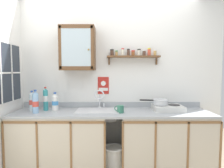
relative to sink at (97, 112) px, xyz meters
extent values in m
cube|color=white|center=(0.20, 0.28, 0.41)|extent=(3.26, 0.05, 2.60)
cube|color=beige|center=(-0.50, -0.04, -0.41)|extent=(1.22, 0.58, 0.81)
cube|color=brown|center=(-0.50, -0.33, -0.05)|extent=(1.22, 0.01, 0.03)
cube|color=brown|center=(-1.12, -0.33, -0.41)|extent=(0.02, 0.01, 0.74)
cube|color=brown|center=(-0.71, -0.33, -0.41)|extent=(0.02, 0.01, 0.74)
cube|color=brown|center=(-0.30, -0.33, -0.41)|extent=(0.02, 0.01, 0.74)
cube|color=brown|center=(0.11, -0.33, -0.41)|extent=(0.02, 0.01, 0.74)
cube|color=beige|center=(0.92, -0.04, -0.41)|extent=(1.18, 0.58, 0.81)
cube|color=brown|center=(0.92, -0.33, -0.05)|extent=(1.18, 0.01, 0.03)
cube|color=brown|center=(0.33, -0.33, -0.41)|extent=(0.02, 0.01, 0.74)
cube|color=brown|center=(0.72, -0.33, -0.41)|extent=(0.02, 0.01, 0.74)
cube|color=brown|center=(1.11, -0.33, -0.41)|extent=(0.02, 0.01, 0.74)
cube|color=brown|center=(1.51, -0.33, -0.41)|extent=(0.02, 0.01, 0.74)
cube|color=#9EA3A8|center=(0.20, -0.04, 0.01)|extent=(2.62, 0.61, 0.03)
cube|color=#9EA3A8|center=(0.20, 0.24, 0.06)|extent=(2.62, 0.02, 0.08)
cube|color=silver|center=(0.00, -0.02, 0.03)|extent=(0.57, 0.38, 0.01)
cube|color=slate|center=(0.00, -0.02, -0.08)|extent=(0.49, 0.31, 0.01)
cube|color=slate|center=(0.00, 0.14, -0.03)|extent=(0.49, 0.01, 0.11)
cube|color=slate|center=(0.00, -0.17, -0.03)|extent=(0.49, 0.01, 0.11)
cylinder|color=#4C4C51|center=(0.00, -0.02, -0.08)|extent=(0.04, 0.04, 0.01)
cylinder|color=silver|center=(0.02, 0.20, 0.04)|extent=(0.05, 0.05, 0.02)
cylinder|color=silver|center=(0.02, 0.20, 0.14)|extent=(0.02, 0.02, 0.18)
torus|color=silver|center=(0.02, 0.14, 0.23)|extent=(0.14, 0.02, 0.14)
cylinder|color=silver|center=(0.08, 0.20, 0.07)|extent=(0.02, 0.02, 0.05)
cube|color=silver|center=(0.96, 0.00, 0.06)|extent=(0.39, 0.33, 0.07)
cylinder|color=#2D2D2D|center=(0.87, 0.03, 0.10)|extent=(0.16, 0.16, 0.01)
cylinder|color=#2D2D2D|center=(1.05, 0.03, 0.10)|extent=(0.16, 0.16, 0.01)
cylinder|color=black|center=(0.87, -0.15, 0.06)|extent=(0.03, 0.02, 0.03)
cylinder|color=black|center=(1.05, -0.15, 0.06)|extent=(0.03, 0.02, 0.03)
cylinder|color=silver|center=(0.87, 0.03, 0.14)|extent=(0.20, 0.20, 0.07)
torus|color=silver|center=(0.87, 0.03, 0.17)|extent=(0.20, 0.20, 0.01)
cylinder|color=black|center=(0.68, 0.06, 0.16)|extent=(0.19, 0.05, 0.02)
cylinder|color=silver|center=(-0.89, -0.01, 0.14)|extent=(0.07, 0.07, 0.23)
cone|color=silver|center=(-0.89, -0.01, 0.26)|extent=(0.07, 0.07, 0.03)
cylinder|color=#2D59B2|center=(-0.89, -0.01, 0.29)|extent=(0.03, 0.03, 0.02)
cylinder|color=#D84C3F|center=(-0.89, -0.01, 0.14)|extent=(0.07, 0.07, 0.06)
cylinder|color=teal|center=(-0.72, 0.03, 0.16)|extent=(0.06, 0.06, 0.28)
cone|color=teal|center=(-0.72, 0.03, 0.31)|extent=(0.06, 0.06, 0.03)
cylinder|color=red|center=(-0.72, 0.03, 0.34)|extent=(0.03, 0.03, 0.02)
cylinder|color=white|center=(-0.72, 0.03, 0.19)|extent=(0.07, 0.07, 0.08)
cylinder|color=#8CB7E0|center=(-0.79, -0.14, 0.15)|extent=(0.08, 0.08, 0.25)
cone|color=#8CB7E0|center=(-0.79, -0.14, 0.29)|extent=(0.07, 0.07, 0.03)
cylinder|color=#2D59B2|center=(-0.79, -0.14, 0.31)|extent=(0.03, 0.03, 0.02)
cylinder|color=#D84C3F|center=(-0.79, -0.14, 0.14)|extent=(0.08, 0.08, 0.07)
cylinder|color=white|center=(-0.59, 0.02, 0.12)|extent=(0.08, 0.08, 0.20)
cone|color=white|center=(-0.59, 0.02, 0.24)|extent=(0.08, 0.08, 0.04)
cylinder|color=#2D59B2|center=(-0.59, 0.02, 0.27)|extent=(0.04, 0.04, 0.02)
cylinder|color=#3F8CCC|center=(-0.59, 0.02, 0.13)|extent=(0.08, 0.08, 0.05)
cylinder|color=#337259|center=(0.31, -0.12, 0.07)|extent=(0.09, 0.09, 0.10)
torus|color=#337259|center=(0.26, -0.11, 0.08)|extent=(0.07, 0.03, 0.07)
cube|color=brown|center=(-0.28, 0.12, 0.88)|extent=(0.48, 0.26, 0.61)
cube|color=silver|center=(-0.28, -0.01, 0.88)|extent=(0.39, 0.01, 0.50)
cube|color=brown|center=(-0.50, -0.01, 0.88)|extent=(0.04, 0.01, 0.57)
cube|color=brown|center=(-0.07, -0.01, 0.88)|extent=(0.04, 0.01, 0.57)
cube|color=brown|center=(-0.28, -0.01, 1.15)|extent=(0.45, 0.01, 0.05)
cube|color=brown|center=(-0.28, -0.01, 0.61)|extent=(0.45, 0.01, 0.05)
sphere|color=olive|center=(-0.11, -0.03, 0.85)|extent=(0.02, 0.02, 0.02)
cube|color=brown|center=(0.50, 0.18, 0.77)|extent=(0.76, 0.14, 0.02)
cube|color=brown|center=(0.15, 0.24, 0.71)|extent=(0.02, 0.03, 0.10)
cube|color=brown|center=(0.85, 0.24, 0.71)|extent=(0.02, 0.03, 0.10)
cylinder|color=#4C3326|center=(0.20, 0.20, 0.82)|extent=(0.05, 0.05, 0.08)
cylinder|color=black|center=(0.20, 0.20, 0.87)|extent=(0.05, 0.05, 0.02)
cylinder|color=tan|center=(0.26, 0.19, 0.81)|extent=(0.04, 0.04, 0.06)
cylinder|color=#33723F|center=(0.26, 0.19, 0.85)|extent=(0.04, 0.04, 0.02)
cylinder|color=silver|center=(0.35, 0.19, 0.83)|extent=(0.04, 0.04, 0.09)
cylinder|color=red|center=(0.35, 0.19, 0.88)|extent=(0.04, 0.04, 0.02)
cylinder|color=#4C3326|center=(0.43, 0.19, 0.82)|extent=(0.04, 0.04, 0.08)
cylinder|color=black|center=(0.43, 0.19, 0.87)|extent=(0.04, 0.04, 0.02)
cylinder|color=brown|center=(0.50, 0.19, 0.81)|extent=(0.05, 0.05, 0.06)
cylinder|color=red|center=(0.50, 0.19, 0.85)|extent=(0.05, 0.05, 0.02)
cylinder|color=silver|center=(0.58, 0.19, 0.82)|extent=(0.04, 0.04, 0.08)
cylinder|color=black|center=(0.58, 0.19, 0.87)|extent=(0.05, 0.05, 0.02)
cylinder|color=#4C3326|center=(0.65, 0.17, 0.82)|extent=(0.05, 0.05, 0.07)
cylinder|color=white|center=(0.65, 0.17, 0.86)|extent=(0.05, 0.05, 0.02)
cylinder|color=#CC4C33|center=(0.73, 0.17, 0.83)|extent=(0.04, 0.04, 0.09)
cylinder|color=yellow|center=(0.73, 0.17, 0.88)|extent=(0.05, 0.05, 0.02)
cylinder|color=tan|center=(0.81, 0.17, 0.82)|extent=(0.04, 0.04, 0.07)
cylinder|color=white|center=(0.81, 0.17, 0.86)|extent=(0.04, 0.04, 0.02)
cube|color=#B2261E|center=(0.07, 0.25, 0.35)|extent=(0.16, 0.01, 0.25)
cube|color=white|center=(0.07, 0.24, 0.29)|extent=(0.14, 0.00, 0.05)
cylinder|color=white|center=(0.07, 0.24, 0.38)|extent=(0.07, 0.00, 0.07)
cube|color=#262D38|center=(-1.12, -0.19, 0.54)|extent=(0.01, 0.68, 0.74)
cube|color=white|center=(-1.13, -0.19, 0.54)|extent=(0.02, 0.73, 0.78)
cube|color=white|center=(-1.12, -0.31, 0.54)|extent=(0.01, 0.02, 0.74)
cube|color=white|center=(-1.12, -0.07, 0.54)|extent=(0.01, 0.02, 0.74)
cube|color=white|center=(-1.12, -0.19, 0.54)|extent=(0.01, 0.68, 0.02)
cylinder|color=silver|center=(0.22, -0.10, -0.67)|extent=(0.24, 0.24, 0.44)
torus|color=white|center=(0.22, -0.10, -0.45)|extent=(0.27, 0.27, 0.02)
camera|label=1|loc=(0.20, -2.52, 0.57)|focal=29.95mm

